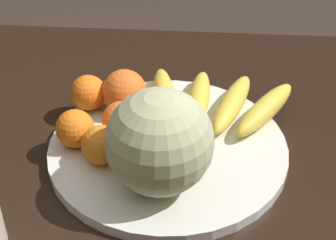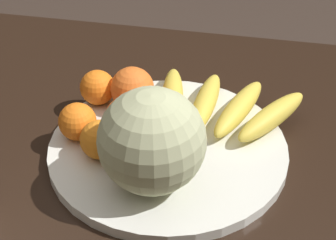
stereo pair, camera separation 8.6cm
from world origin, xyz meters
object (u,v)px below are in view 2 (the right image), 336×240
(orange_mid_center, at_px, (132,89))
(produce_tag, at_px, (138,154))
(orange_back_left, at_px, (124,117))
(orange_back_right, at_px, (98,87))
(melon, at_px, (152,141))
(orange_front_left, at_px, (78,122))
(banana_bunch, at_px, (205,104))
(kitchen_table, at_px, (137,205))
(fruit_bowl, at_px, (168,149))
(orange_front_right, at_px, (100,139))

(orange_mid_center, height_order, produce_tag, orange_mid_center)
(produce_tag, bearing_deg, orange_mid_center, 87.88)
(orange_back_left, xyz_separation_m, orange_back_right, (-0.07, 0.07, 0.00))
(melon, distance_m, orange_back_left, 0.14)
(orange_front_left, distance_m, produce_tag, 0.11)
(banana_bunch, height_order, orange_back_right, orange_back_right)
(kitchen_table, height_order, produce_tag, produce_tag)
(kitchen_table, bearing_deg, orange_front_left, 165.80)
(melon, distance_m, orange_mid_center, 0.20)
(fruit_bowl, bearing_deg, orange_back_left, 165.19)
(orange_mid_center, xyz_separation_m, orange_back_right, (-0.06, 0.00, -0.01))
(orange_mid_center, xyz_separation_m, orange_back_left, (0.00, -0.07, -0.01))
(kitchen_table, relative_size, orange_mid_center, 18.87)
(orange_front_left, relative_size, orange_back_left, 1.00)
(orange_front_left, bearing_deg, orange_back_left, 21.85)
(fruit_bowl, height_order, orange_front_left, orange_front_left)
(melon, distance_m, produce_tag, 0.10)
(orange_back_right, bearing_deg, orange_front_left, -91.20)
(kitchen_table, height_order, orange_mid_center, orange_mid_center)
(kitchen_table, relative_size, fruit_bowl, 3.73)
(kitchen_table, distance_m, melon, 0.20)
(melon, distance_m, orange_front_right, 0.11)
(orange_front_right, bearing_deg, melon, -25.21)
(banana_bunch, relative_size, orange_front_right, 5.58)
(kitchen_table, xyz_separation_m, fruit_bowl, (0.05, 0.03, 0.10))
(orange_front_right, relative_size, orange_back_right, 1.00)
(melon, bearing_deg, orange_back_left, 123.56)
(banana_bunch, bearing_deg, orange_front_left, 123.07)
(banana_bunch, height_order, orange_front_right, orange_front_right)
(fruit_bowl, relative_size, orange_mid_center, 5.06)
(fruit_bowl, relative_size, melon, 2.47)
(fruit_bowl, height_order, orange_back_right, orange_back_right)
(kitchen_table, xyz_separation_m, melon, (0.04, -0.06, 0.19))
(orange_front_left, relative_size, orange_mid_center, 0.81)
(produce_tag, bearing_deg, orange_back_right, 109.37)
(produce_tag, bearing_deg, orange_back_left, 104.49)
(orange_front_left, distance_m, orange_front_right, 0.06)
(kitchen_table, xyz_separation_m, orange_back_left, (-0.03, 0.05, 0.14))
(melon, bearing_deg, kitchen_table, 126.66)
(kitchen_table, distance_m, orange_front_right, 0.15)
(kitchen_table, distance_m, fruit_bowl, 0.12)
(orange_mid_center, distance_m, orange_back_right, 0.06)
(melon, xyz_separation_m, orange_back_right, (-0.14, 0.18, -0.05))
(banana_bunch, relative_size, orange_mid_center, 4.55)
(banana_bunch, xyz_separation_m, orange_back_left, (-0.12, -0.08, 0.01))
(banana_bunch, xyz_separation_m, orange_back_right, (-0.19, -0.00, 0.01))
(banana_bunch, distance_m, orange_front_right, 0.20)
(kitchen_table, height_order, orange_front_right, orange_front_right)
(orange_front_right, bearing_deg, orange_back_left, 72.00)
(banana_bunch, height_order, orange_back_left, orange_back_left)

